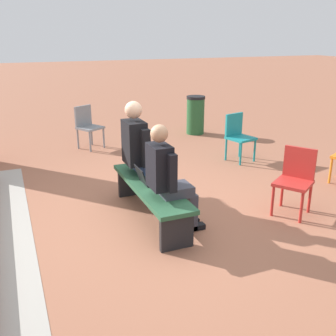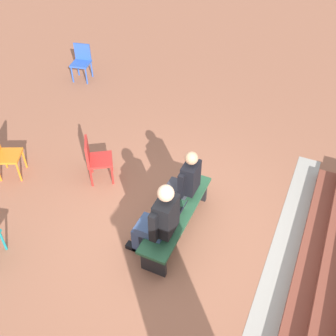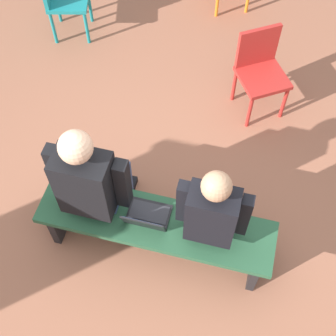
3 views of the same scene
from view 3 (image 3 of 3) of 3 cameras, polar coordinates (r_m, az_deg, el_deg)
ground_plane at (r=3.95m, az=-2.33°, el=-8.77°), size 60.00×60.00×0.00m
bench at (r=3.60m, az=-1.50°, el=-7.13°), size 1.80×0.44×0.45m
person_student at (r=3.30m, az=5.54°, el=-5.16°), size 0.50×0.64×1.28m
person_adult at (r=3.40m, az=-9.07°, el=-1.37°), size 0.57×0.72×1.40m
laptop at (r=3.48m, az=-2.59°, el=-6.02°), size 0.32×0.29×0.21m
plastic_chair_far_left at (r=4.50m, az=11.17°, el=11.96°), size 0.58×0.58×0.84m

